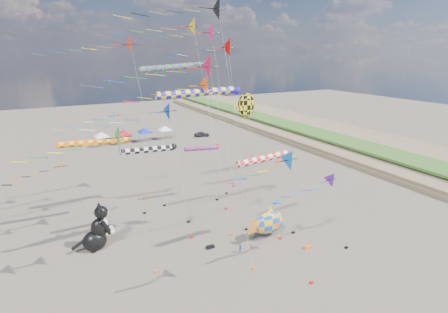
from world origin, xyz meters
TOP-DOWN VIEW (x-y plane):
  - ground at (0.00, 0.00)m, footprint 260.00×260.00m
  - delta_kite_0 at (3.40, 20.08)m, footprint 11.70×2.50m
  - delta_kite_1 at (-3.39, 10.85)m, footprint 10.65×2.11m
  - delta_kite_2 at (5.31, 24.25)m, footprint 13.58×3.19m
  - delta_kite_3 at (-5.11, 3.99)m, footprint 12.54×2.32m
  - delta_kite_4 at (5.95, 2.52)m, footprint 9.69×1.70m
  - delta_kite_5 at (-9.83, 26.73)m, footprint 10.36×1.70m
  - delta_kite_6 at (-7.73, 12.49)m, footprint 10.60×2.01m
  - delta_kite_7 at (-17.54, 18.60)m, footprint 9.03×1.63m
  - delta_kite_8 at (-1.80, 17.43)m, footprint 13.44×2.16m
  - delta_kite_9 at (-0.59, -0.39)m, footprint 8.51×1.99m
  - delta_kite_10 at (-0.85, 12.58)m, footprint 14.19×2.75m
  - delta_kite_11 at (-12.90, 8.02)m, footprint 10.43×2.47m
  - delta_kite_12 at (-8.49, 22.45)m, footprint 13.64×2.52m
  - windsock_0 at (-12.05, 21.37)m, footprint 9.68×0.76m
  - windsock_1 at (-6.96, 16.27)m, footprint 7.88×0.71m
  - windsock_2 at (3.00, 7.90)m, footprint 8.03×0.77m
  - windsock_3 at (-2.80, 11.19)m, footprint 10.49×0.80m
  - windsock_4 at (-1.80, 20.76)m, footprint 10.33×0.88m
  - windsock_5 at (2.30, 22.25)m, footprint 6.68×0.63m
  - angelfish_kite at (2.50, 11.60)m, footprint 3.74×3.02m
  - cat_inflatable at (-13.78, 15.31)m, footprint 3.87×1.94m
  - fish_inflatable at (4.05, 8.50)m, footprint 5.46×2.23m
  - person_adult at (2.35, 9.05)m, footprint 0.65×0.56m
  - child_green at (2.14, 9.11)m, footprint 0.50×0.39m
  - child_blue at (-0.41, 7.29)m, footprint 0.59×0.67m
  - kite_bag_0 at (10.66, 15.79)m, footprint 0.90×0.44m
  - kite_bag_1 at (6.58, 4.51)m, footprint 0.90×0.44m
  - kite_bag_2 at (-2.89, 9.54)m, footprint 0.90×0.44m
  - tent_row at (1.50, 60.00)m, footprint 19.20×4.20m
  - parked_car at (17.97, 58.00)m, footprint 4.05×2.32m

SIDE VIEW (x-z plane):
  - ground at x=0.00m, z-range 0.00..0.00m
  - kite_bag_0 at x=10.66m, z-range 0.00..0.30m
  - kite_bag_1 at x=6.58m, z-range 0.00..0.30m
  - kite_bag_2 at x=-2.89m, z-range 0.00..0.30m
  - child_green at x=2.14m, z-range 0.00..0.99m
  - child_blue at x=-0.41m, z-range 0.00..1.08m
  - parked_car at x=17.97m, z-range 0.00..1.30m
  - person_adult at x=2.35m, z-range 0.00..1.49m
  - fish_inflatable at x=4.05m, z-range -0.07..3.94m
  - cat_inflatable at x=-13.78m, z-range 0.00..5.22m
  - tent_row at x=1.50m, z-range 1.25..5.05m
  - windsock_5 at x=2.30m, z-range 3.61..11.60m
  - delta_kite_4 at x=5.95m, z-range 3.33..12.50m
  - delta_kite_7 at x=-17.54m, z-range 3.55..13.05m
  - windsock_2 at x=3.00m, z-range 4.74..15.10m
  - windsock_1 at x=-6.96m, z-range 4.84..15.36m
  - windsock_0 at x=-12.05m, z-range 4.99..15.82m
  - delta_kite_9 at x=-0.59m, z-range 5.24..18.31m
  - delta_kite_5 at x=-9.83m, z-range 5.47..18.98m
  - delta_kite_11 at x=-12.90m, z-range 6.09..21.24m
  - delta_kite_6 at x=-7.73m, z-range 6.68..22.77m
  - angelfish_kite at x=2.50m, z-range 6.76..23.17m
  - windsock_3 at x=-2.80m, z-range 8.13..25.33m
  - delta_kite_1 at x=-3.39m, z-range 7.94..26.60m
  - windsock_4 at x=-1.80m, z-range 9.15..28.46m
  - delta_kite_3 at x=-5.11m, z-range 8.91..29.68m
  - delta_kite_0 at x=3.40m, z-range 9.77..32.32m
  - delta_kite_12 at x=-8.49m, z-range 9.89..32.77m
  - delta_kite_8 at x=-1.80m, z-range 10.82..35.36m
  - delta_kite_2 at x=5.31m, z-range 10.65..35.55m
  - delta_kite_10 at x=-0.85m, z-range 11.51..37.79m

